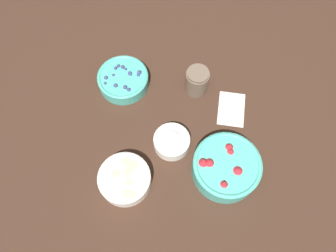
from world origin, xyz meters
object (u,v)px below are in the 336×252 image
Objects in this scene: bowl_cream at (172,141)px; bowl_blueberries at (123,79)px; bowl_bananas at (125,179)px; jar_chocolate at (197,81)px; bowl_strawberries at (226,167)px.

bowl_blueberries is at bearing 32.78° from bowl_cream.
jar_chocolate reaches higher than bowl_bananas.
bowl_bananas is at bearing 127.74° from bowl_cream.
bowl_bananas is at bearing 142.61° from jar_chocolate.
jar_chocolate is at bearing -97.40° from bowl_blueberries.
jar_chocolate is at bearing -37.39° from bowl_bananas.
bowl_bananas is (-0.02, 0.31, -0.01)m from bowl_strawberries.
bowl_cream reaches higher than bowl_blueberries.
bowl_blueberries is 1.51× the size of bowl_cream.
bowl_cream is (0.12, -0.15, -0.00)m from bowl_bananas.
bowl_strawberries is 1.78× the size of bowl_cream.
bowl_bananas is 1.37× the size of bowl_cream.
bowl_strawberries is 1.18× the size of bowl_blueberries.
bowl_strawberries is at bearing -137.14° from bowl_blueberries.
bowl_bananas is 0.19m from bowl_cream.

